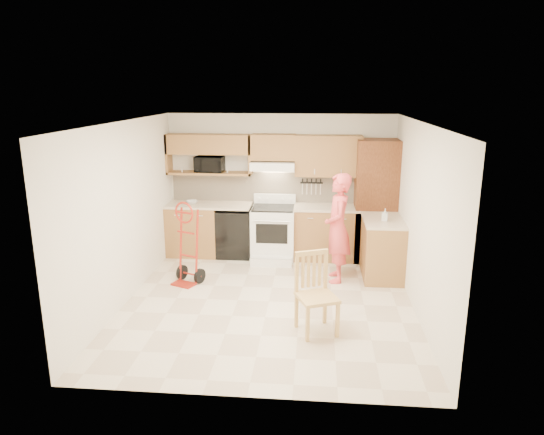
# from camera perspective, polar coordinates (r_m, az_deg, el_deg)

# --- Properties ---
(floor) EXTENTS (4.00, 4.50, 0.02)m
(floor) POSITION_cam_1_polar(r_m,az_deg,el_deg) (7.11, -0.37, -9.72)
(floor) COLOR beige
(floor) RESTS_ON ground
(ceiling) EXTENTS (4.00, 4.50, 0.02)m
(ceiling) POSITION_cam_1_polar(r_m,az_deg,el_deg) (6.48, -0.40, 10.99)
(ceiling) COLOR white
(ceiling) RESTS_ON ground
(wall_back) EXTENTS (4.00, 0.02, 2.50)m
(wall_back) POSITION_cam_1_polar(r_m,az_deg,el_deg) (8.88, 1.02, 3.82)
(wall_back) COLOR silver
(wall_back) RESTS_ON ground
(wall_front) EXTENTS (4.00, 0.02, 2.50)m
(wall_front) POSITION_cam_1_polar(r_m,az_deg,el_deg) (4.55, -3.14, -7.01)
(wall_front) COLOR silver
(wall_front) RESTS_ON ground
(wall_left) EXTENTS (0.02, 4.50, 2.50)m
(wall_left) POSITION_cam_1_polar(r_m,az_deg,el_deg) (7.16, -16.61, 0.51)
(wall_left) COLOR silver
(wall_left) RESTS_ON ground
(wall_right) EXTENTS (0.02, 4.50, 2.50)m
(wall_right) POSITION_cam_1_polar(r_m,az_deg,el_deg) (6.80, 16.73, -0.23)
(wall_right) COLOR silver
(wall_right) RESTS_ON ground
(backsplash) EXTENTS (3.92, 0.03, 0.55)m
(backsplash) POSITION_cam_1_polar(r_m,az_deg,el_deg) (8.87, 1.01, 3.47)
(backsplash) COLOR beige
(backsplash) RESTS_ON wall_back
(lower_cab_left) EXTENTS (0.90, 0.60, 0.90)m
(lower_cab_left) POSITION_cam_1_polar(r_m,az_deg,el_deg) (9.02, -9.02, -1.43)
(lower_cab_left) COLOR brown
(lower_cab_left) RESTS_ON ground
(dishwasher) EXTENTS (0.60, 0.60, 0.85)m
(dishwasher) POSITION_cam_1_polar(r_m,az_deg,el_deg) (8.87, -4.31, -1.72)
(dishwasher) COLOR black
(dishwasher) RESTS_ON ground
(lower_cab_right) EXTENTS (1.14, 0.60, 0.90)m
(lower_cab_right) POSITION_cam_1_polar(r_m,az_deg,el_deg) (8.75, 6.28, -1.83)
(lower_cab_right) COLOR brown
(lower_cab_right) RESTS_ON ground
(countertop_left) EXTENTS (1.50, 0.63, 0.04)m
(countertop_left) POSITION_cam_1_polar(r_m,az_deg,el_deg) (8.83, -7.26, 1.44)
(countertop_left) COLOR beige
(countertop_left) RESTS_ON lower_cab_left
(countertop_right) EXTENTS (1.14, 0.63, 0.04)m
(countertop_right) POSITION_cam_1_polar(r_m,az_deg,el_deg) (8.63, 6.37, 1.16)
(countertop_right) COLOR beige
(countertop_right) RESTS_ON lower_cab_right
(cab_return_right) EXTENTS (0.60, 1.00, 0.90)m
(cab_return_right) POSITION_cam_1_polar(r_m,az_deg,el_deg) (8.06, 12.58, -3.57)
(cab_return_right) COLOR brown
(cab_return_right) RESTS_ON ground
(countertop_return) EXTENTS (0.63, 1.00, 0.04)m
(countertop_return) POSITION_cam_1_polar(r_m,az_deg,el_deg) (7.93, 12.77, -0.35)
(countertop_return) COLOR beige
(countertop_return) RESTS_ON cab_return_right
(pantry_tall) EXTENTS (0.70, 0.60, 2.10)m
(pantry_tall) POSITION_cam_1_polar(r_m,az_deg,el_deg) (8.66, 11.82, 1.87)
(pantry_tall) COLOR brown
(pantry_tall) RESTS_ON ground
(upper_cab_left) EXTENTS (1.50, 0.33, 0.34)m
(upper_cab_left) POSITION_cam_1_polar(r_m,az_deg,el_deg) (8.78, -7.29, 8.39)
(upper_cab_left) COLOR brown
(upper_cab_left) RESTS_ON wall_back
(upper_shelf_mw) EXTENTS (1.50, 0.33, 0.04)m
(upper_shelf_mw) POSITION_cam_1_polar(r_m,az_deg,el_deg) (8.85, -7.19, 5.11)
(upper_shelf_mw) COLOR brown
(upper_shelf_mw) RESTS_ON wall_back
(upper_cab_center) EXTENTS (0.76, 0.33, 0.44)m
(upper_cab_center) POSITION_cam_1_polar(r_m,az_deg,el_deg) (8.62, 0.15, 8.12)
(upper_cab_center) COLOR brown
(upper_cab_center) RESTS_ON wall_back
(upper_cab_right) EXTENTS (1.14, 0.33, 0.70)m
(upper_cab_right) POSITION_cam_1_polar(r_m,az_deg,el_deg) (8.60, 6.52, 7.08)
(upper_cab_right) COLOR brown
(upper_cab_right) RESTS_ON wall_back
(range_hood) EXTENTS (0.76, 0.46, 0.14)m
(range_hood) POSITION_cam_1_polar(r_m,az_deg,el_deg) (8.59, 0.11, 6.02)
(range_hood) COLOR white
(range_hood) RESTS_ON wall_back
(knife_strip) EXTENTS (0.40, 0.05, 0.29)m
(knife_strip) POSITION_cam_1_polar(r_m,az_deg,el_deg) (8.81, 4.57, 3.62)
(knife_strip) COLOR black
(knife_strip) RESTS_ON backsplash
(microwave) EXTENTS (0.51, 0.36, 0.27)m
(microwave) POSITION_cam_1_polar(r_m,az_deg,el_deg) (8.83, -7.21, 6.12)
(microwave) COLOR black
(microwave) RESTS_ON upper_shelf_mw
(range) EXTENTS (0.74, 0.98, 1.10)m
(range) POSITION_cam_1_polar(r_m,az_deg,el_deg) (8.61, 0.12, -1.33)
(range) COLOR white
(range) RESTS_ON ground
(person) EXTENTS (0.44, 0.64, 1.70)m
(person) POSITION_cam_1_polar(r_m,az_deg,el_deg) (7.65, 7.58, -1.21)
(person) COLOR #E4494B
(person) RESTS_ON ground
(hand_truck) EXTENTS (0.59, 0.57, 1.16)m
(hand_truck) POSITION_cam_1_polar(r_m,az_deg,el_deg) (7.65, -9.92, -3.40)
(hand_truck) COLOR #A32316
(hand_truck) RESTS_ON ground
(dining_chair) EXTENTS (0.60, 0.62, 1.00)m
(dining_chair) POSITION_cam_1_polar(r_m,az_deg,el_deg) (6.11, 5.22, -8.83)
(dining_chair) COLOR #E1B36C
(dining_chair) RESTS_ON ground
(soap_bottle) EXTENTS (0.11, 0.11, 0.19)m
(soap_bottle) POSITION_cam_1_polar(r_m,az_deg,el_deg) (7.82, 12.89, 0.32)
(soap_bottle) COLOR white
(soap_bottle) RESTS_ON countertop_return
(bowl) EXTENTS (0.27, 0.27, 0.05)m
(bowl) POSITION_cam_1_polar(r_m,az_deg,el_deg) (8.89, -9.21, 1.76)
(bowl) COLOR white
(bowl) RESTS_ON countertop_left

